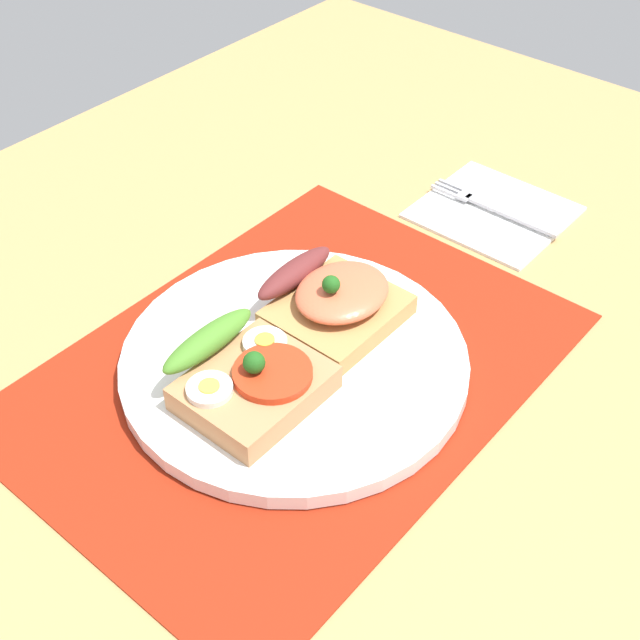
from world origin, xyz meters
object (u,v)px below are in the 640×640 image
(sandwich_salmon, at_px, (336,302))
(napkin, at_px, (494,211))
(fork, at_px, (490,206))
(sandwich_egg_tomato, at_px, (248,378))
(plate, at_px, (294,361))

(sandwich_salmon, height_order, napkin, sandwich_salmon)
(napkin, xyz_separation_m, fork, (-0.00, 0.00, 0.00))
(fork, bearing_deg, napkin, -60.58)
(sandwich_salmon, xyz_separation_m, napkin, (0.23, -0.01, -0.03))
(sandwich_salmon, height_order, fork, sandwich_salmon)
(sandwich_egg_tomato, relative_size, sandwich_salmon, 0.99)
(sandwich_egg_tomato, bearing_deg, napkin, -0.71)
(plate, height_order, sandwich_egg_tomato, sandwich_egg_tomato)
(plate, bearing_deg, napkin, -1.06)
(plate, height_order, fork, plate)
(sandwich_egg_tomato, xyz_separation_m, napkin, (0.33, -0.00, -0.03))
(napkin, relative_size, fork, 0.97)
(sandwich_egg_tomato, height_order, fork, sandwich_egg_tomato)
(sandwich_egg_tomato, distance_m, fork, 0.33)
(plate, relative_size, fork, 1.97)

